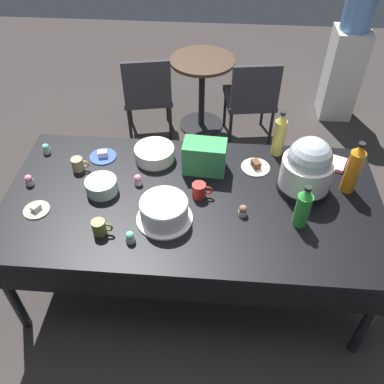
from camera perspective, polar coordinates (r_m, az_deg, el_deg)
ground at (r=2.98m, az=-0.00°, el=-11.17°), size 9.00×9.00×0.00m
potluck_table at (r=2.45m, az=-0.00°, el=-1.89°), size 2.20×1.10×0.75m
frosted_layer_cake at (r=2.25m, az=-3.86°, el=-2.63°), size 0.31×0.31×0.14m
slow_cooker at (r=2.45m, az=15.61°, el=3.24°), size 0.31×0.31×0.36m
glass_salad_bowl at (r=2.48m, az=-12.37°, el=0.83°), size 0.19×0.19×0.08m
ceramic_snack_bowl at (r=2.66m, az=-5.19°, el=5.32°), size 0.25×0.25×0.09m
dessert_plate_cobalt at (r=2.75m, az=-12.18°, el=4.91°), size 0.17×0.17×0.05m
dessert_plate_cream at (r=2.63m, az=8.76°, el=3.53°), size 0.18×0.18×0.05m
dessert_plate_sage at (r=2.49m, az=-20.66°, el=-2.25°), size 0.15×0.15×0.04m
cupcake_vanilla at (r=2.19m, az=-8.55°, el=-6.16°), size 0.05×0.05×0.07m
cupcake_rose at (r=2.50m, az=-7.47°, el=1.69°), size 0.05×0.05×0.07m
cupcake_lemon at (r=2.66m, az=-21.57°, el=1.53°), size 0.05×0.05×0.07m
cupcake_berry at (r=2.31m, az=7.03°, el=-2.55°), size 0.05×0.05×0.07m
cupcake_mint at (r=2.87m, az=-19.47°, el=5.65°), size 0.05×0.05×0.07m
soda_bottle_lime_soda at (r=2.26m, az=15.09°, el=-2.03°), size 0.08×0.08×0.27m
soda_bottle_orange_juice at (r=2.53m, az=21.37°, el=3.00°), size 0.08×0.08×0.34m
soda_bottle_ginger_ale at (r=2.70m, az=11.96°, el=7.73°), size 0.08×0.08×0.32m
coffee_mug_olive at (r=2.25m, az=-12.61°, el=-4.78°), size 0.11×0.07×0.09m
coffee_mug_tan at (r=2.67m, az=-15.44°, el=3.71°), size 0.11×0.07×0.08m
coffee_mug_red at (r=2.39m, az=1.04°, el=0.22°), size 0.12×0.08×0.09m
soda_carton at (r=2.54m, az=1.74°, el=4.90°), size 0.27×0.18×0.20m
paper_napkin_stack at (r=2.78m, az=18.96°, el=3.82°), size 0.18×0.18×0.02m
maroon_chair_left at (r=3.91m, az=-6.14°, el=13.55°), size 0.52×0.52×0.85m
maroon_chair_right at (r=3.86m, az=8.20°, el=12.93°), size 0.50×0.50×0.85m
round_cafe_table at (r=4.04m, az=1.39°, el=15.02°), size 0.60×0.60×0.72m
water_cooler at (r=4.46m, az=20.43°, el=16.56°), size 0.32×0.32×1.24m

